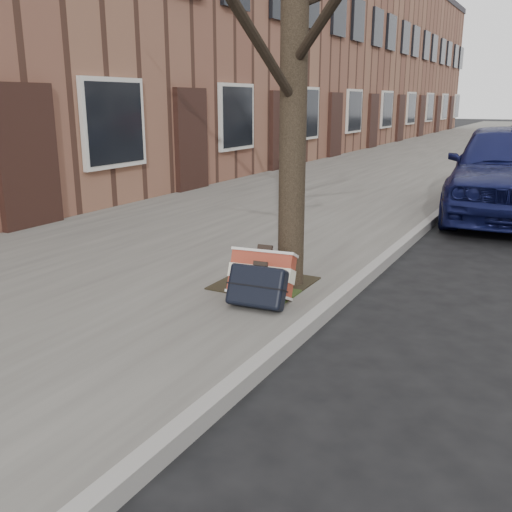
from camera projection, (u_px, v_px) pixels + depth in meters
The scene contains 8 objects.
ground at pixel (451, 397), 3.71m from camera, with size 120.00×120.00×0.00m, color black.
near_sidewalk at pixel (418, 159), 18.12m from camera, with size 5.00×70.00×0.12m, color slate.
house_near at pixel (268, 54), 20.76m from camera, with size 6.80×40.00×7.00m, color brown.
dirt_patch at pixel (264, 283), 5.61m from camera, with size 0.85×0.85×0.01m, color black.
street_tree at pixel (295, 18), 4.96m from camera, with size 0.25×0.25×4.87m, color black.
suitcase_red at pixel (262, 274), 5.17m from camera, with size 0.58×0.16×0.42m, color maroon.
suitcase_navy at pixel (257, 286), 4.91m from camera, with size 0.51×0.16×0.36m, color black.
car_near_front at pixel (508, 169), 9.30m from camera, with size 1.83×4.54×1.55m, color #121648.
Camera 1 is at (0.46, -3.54, 1.87)m, focal length 40.00 mm.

